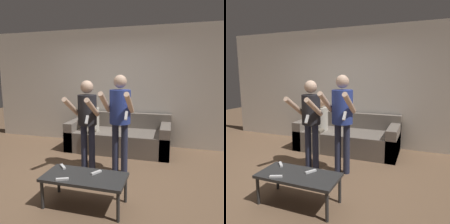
# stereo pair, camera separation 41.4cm
# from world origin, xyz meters

# --- Properties ---
(ground_plane) EXTENTS (14.00, 14.00, 0.00)m
(ground_plane) POSITION_xyz_m (0.00, 0.00, 0.00)
(ground_plane) COLOR brown
(wall_back) EXTENTS (6.40, 0.06, 2.70)m
(wall_back) POSITION_xyz_m (0.00, 2.02, 1.35)
(wall_back) COLOR silver
(wall_back) RESTS_ON ground_plane
(couch) EXTENTS (2.19, 0.94, 0.78)m
(couch) POSITION_xyz_m (0.24, 1.52, 0.27)
(couch) COLOR slate
(couch) RESTS_ON ground_plane
(person_standing_left) EXTENTS (0.44, 0.68, 1.54)m
(person_standing_left) POSITION_xyz_m (-0.05, 0.38, 0.96)
(person_standing_left) COLOR #282D47
(person_standing_left) RESTS_ON ground_plane
(person_standing_right) EXTENTS (0.46, 0.65, 1.63)m
(person_standing_right) POSITION_xyz_m (0.52, 0.38, 1.03)
(person_standing_right) COLOR #282D47
(person_standing_right) RESTS_ON ground_plane
(person_seated) EXTENTS (0.30, 0.53, 1.17)m
(person_seated) POSITION_xyz_m (-0.32, 1.29, 0.65)
(person_seated) COLOR #6B6051
(person_seated) RESTS_ON ground_plane
(coffee_table) EXTENTS (1.04, 0.48, 0.40)m
(coffee_table) POSITION_xyz_m (0.32, -0.65, 0.36)
(coffee_table) COLOR #2D2D2D
(coffee_table) RESTS_ON ground_plane
(remote_near) EXTENTS (0.15, 0.09, 0.02)m
(remote_near) POSITION_xyz_m (0.11, -0.83, 0.41)
(remote_near) COLOR white
(remote_near) RESTS_ON coffee_table
(remote_mid) EXTENTS (0.11, 0.14, 0.02)m
(remote_mid) POSITION_xyz_m (0.44, -0.55, 0.41)
(remote_mid) COLOR white
(remote_mid) RESTS_ON coffee_table
(remote_far) EXTENTS (0.13, 0.13, 0.02)m
(remote_far) POSITION_xyz_m (-0.06, -0.50, 0.41)
(remote_far) COLOR white
(remote_far) RESTS_ON coffee_table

